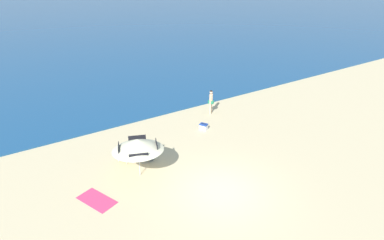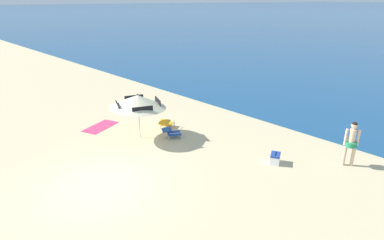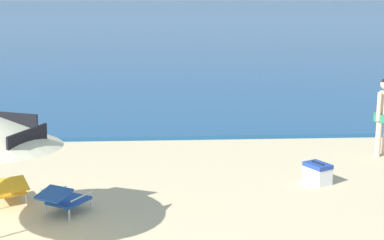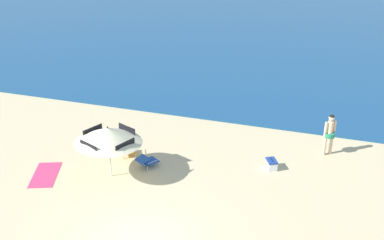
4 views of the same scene
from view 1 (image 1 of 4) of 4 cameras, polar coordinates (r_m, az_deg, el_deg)
name	(u,v)px [view 1 (image 1 of 4)]	position (r m, az deg, el deg)	size (l,w,h in m)	color
ground_plane	(222,192)	(14.62, 5.53, -13.11)	(800.00, 800.00, 0.00)	#CCB78C
beach_umbrella_striped_main	(138,145)	(14.95, -10.02, -4.50)	(3.30, 3.31, 2.09)	silver
lounge_chair_under_umbrella	(149,155)	(16.85, -7.99, -6.48)	(0.89, 1.00, 0.49)	#1E4799
lounge_chair_beside_umbrella	(127,157)	(16.94, -11.90, -6.63)	(0.87, 1.00, 0.50)	gold
person_standing_near_shore	(211,100)	(22.12, 3.54, 3.69)	(0.44, 0.43, 1.77)	beige
cooler_box	(204,127)	(19.98, 2.16, -1.24)	(0.54, 0.60, 0.43)	white
beach_towel	(97,200)	(14.72, -17.20, -13.96)	(0.90, 1.80, 0.01)	#DB3866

